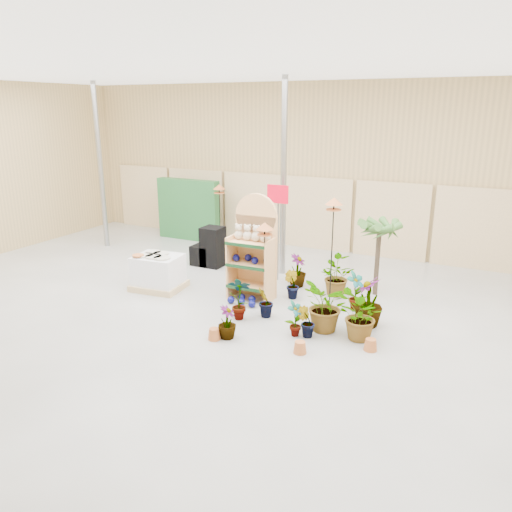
{
  "coord_description": "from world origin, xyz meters",
  "views": [
    {
      "loc": [
        4.54,
        -6.95,
        3.83
      ],
      "look_at": [
        0.3,
        1.5,
        1.0
      ],
      "focal_mm": 35.0,
      "sensor_mm": 36.0,
      "label": 1
    }
  ],
  "objects_px": {
    "display_shelf": "(254,251)",
    "potted_plant_2": "(326,306)",
    "bird_table_front": "(265,229)",
    "pallet_stack": "(158,272)"
  },
  "relations": [
    {
      "from": "bird_table_front",
      "to": "potted_plant_2",
      "type": "xyz_separation_m",
      "value": [
        1.48,
        -0.57,
        -1.11
      ]
    },
    {
      "from": "pallet_stack",
      "to": "potted_plant_2",
      "type": "xyz_separation_m",
      "value": [
        3.99,
        -0.45,
        0.1
      ]
    },
    {
      "from": "pallet_stack",
      "to": "bird_table_front",
      "type": "relative_size",
      "value": 0.66
    },
    {
      "from": "potted_plant_2",
      "to": "bird_table_front",
      "type": "bearing_deg",
      "value": 158.96
    },
    {
      "from": "pallet_stack",
      "to": "bird_table_front",
      "type": "height_order",
      "value": "bird_table_front"
    },
    {
      "from": "potted_plant_2",
      "to": "pallet_stack",
      "type": "bearing_deg",
      "value": 173.62
    },
    {
      "from": "pallet_stack",
      "to": "potted_plant_2",
      "type": "bearing_deg",
      "value": -12.29
    },
    {
      "from": "display_shelf",
      "to": "bird_table_front",
      "type": "height_order",
      "value": "display_shelf"
    },
    {
      "from": "display_shelf",
      "to": "bird_table_front",
      "type": "distance_m",
      "value": 0.83
    },
    {
      "from": "display_shelf",
      "to": "potted_plant_2",
      "type": "distance_m",
      "value": 2.2
    }
  ]
}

